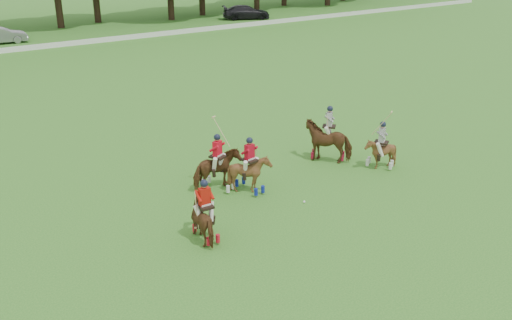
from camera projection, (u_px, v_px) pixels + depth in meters
ground at (301, 248)px, 18.45m from camera, size 180.00×180.00×0.00m
boundary_rail at (18, 49)px, 47.48m from camera, size 120.00×0.10×0.44m
car_mid at (1, 35)px, 50.55m from camera, size 4.54×1.92×1.46m
car_right at (246, 12)px, 64.08m from camera, size 5.69×4.06×1.53m
polo_red_a at (205, 219)px, 18.70m from camera, size 1.05×1.71×2.15m
polo_red_b at (218, 170)px, 22.28m from camera, size 2.01×1.90×2.85m
polo_red_c at (250, 173)px, 22.11m from camera, size 1.43×1.56×2.24m
polo_stripe_a at (328, 140)px, 25.14m from camera, size 2.17×2.21×2.48m
polo_stripe_b at (381, 152)px, 24.33m from camera, size 1.58×1.62×2.63m
polo_ball at (304, 202)px, 21.44m from camera, size 0.09×0.09×0.09m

